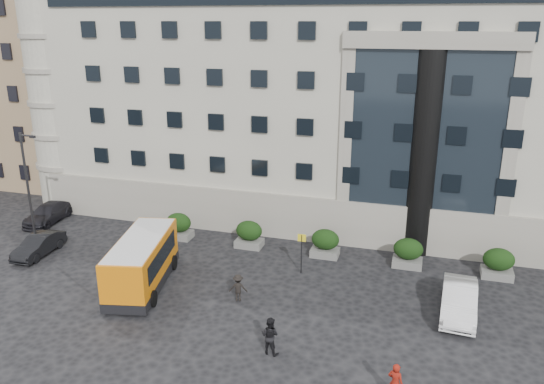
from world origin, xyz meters
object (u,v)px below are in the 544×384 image
Objects in this scene: red_truck at (138,175)px; pedestrian_b at (270,336)px; hedge_a at (179,226)px; white_taxi at (459,300)px; pedestrian_c at (238,288)px; parked_car_d at (143,186)px; parked_car_c at (48,213)px; street_lamp at (29,189)px; pedestrian_a at (395,383)px; hedge_c at (325,243)px; minibus at (142,260)px; hedge_e at (498,263)px; bus_stop_sign at (302,247)px; hedge_b at (249,234)px; parked_car_b at (39,245)px; hedge_d at (408,252)px.

pedestrian_b is (18.11, -19.54, -0.66)m from red_truck.
hedge_a is 19.13m from white_taxi.
hedge_a reaches higher than pedestrian_c.
parked_car_c is at bearing -103.40° from parked_car_d.
street_lamp is 25.27m from pedestrian_a.
hedge_c is at bearing 150.59° from white_taxi.
pedestrian_a is at bearing -34.20° from minibus.
hedge_e is 1.19× the size of pedestrian_c.
white_taxi is at bearing -6.13° from minibus.
bus_stop_sign is 0.52× the size of white_taxi.
hedge_e is at bearing -92.61° from pedestrian_a.
pedestrian_a reaches higher than white_taxi.
pedestrian_c is at bearing -8.45° from street_lamp.
pedestrian_a is at bearing -50.43° from hedge_b.
parked_car_d is (-28.30, 8.14, -0.17)m from hedge_e.
pedestrian_b is at bearing -21.27° from parked_car_b.
parked_car_b is 0.83× the size of white_taxi.
red_truck is 1.10× the size of parked_car_d.
hedge_b is 15.09m from parked_car_d.
pedestrian_a reaches higher than parked_car_d.
parked_car_b is (0.44, -0.36, -3.70)m from street_lamp.
minibus is 1.35× the size of parked_car_d.
red_truck is at bearing 133.72° from hedge_a.
parked_car_c is at bearing 172.98° from white_taxi.
street_lamp is 17.75m from bus_stop_sign.
bus_stop_sign reaches higher than parked_car_c.
street_lamp is (-7.94, -4.80, 3.44)m from hedge_a.
hedge_b is at bearing -5.20° from parked_car_c.
red_truck reaches higher than pedestrian_c.
minibus is 17.48m from parked_car_d.
hedge_d reaches higher than pedestrian_c.
hedge_e reaches higher than parked_car_b.
hedge_e is (15.60, 0.00, 0.00)m from hedge_b.
pedestrian_c is at bearing -140.78° from hedge_d.
hedge_e is 1.01× the size of pedestrian_b.
parked_car_b is (-28.30, -5.16, -0.26)m from hedge_e.
hedge_c is 7.80m from pedestrian_c.
minibus is at bearing -67.09° from red_truck.
hedge_a reaches higher than pedestrian_b.
white_taxi reaches higher than pedestrian_c.
pedestrian_c is (17.91, -7.03, 0.09)m from parked_car_c.
street_lamp is 15.53m from pedestrian_c.
red_truck reaches higher than parked_car_d.
minibus is at bearing -50.82° from parked_car_d.
hedge_b is at bearing -31.61° from pedestrian_a.
pedestrian_c is (1.80, -7.02, -0.16)m from hedge_b.
hedge_d is 25.12m from red_truck.
bus_stop_sign reaches higher than pedestrian_a.
hedge_b is at bearing 47.63° from minibus.
pedestrian_a is at bearing -106.25° from white_taxi.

